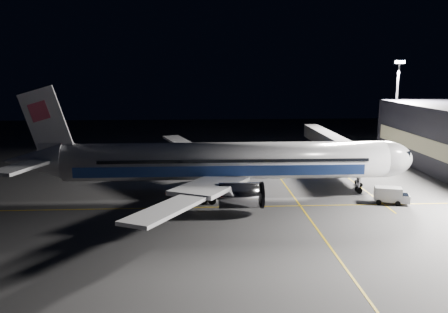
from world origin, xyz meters
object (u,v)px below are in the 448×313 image
(airliner, at_px, (220,162))
(floodlight_mast_north, at_px, (397,98))
(safety_cone_a, at_px, (262,186))
(safety_cone_c, at_px, (189,186))
(jet_bridge, at_px, (334,144))
(baggage_tug, at_px, (240,176))
(safety_cone_b, at_px, (228,176))
(service_truck, at_px, (391,195))

(airliner, distance_m, floodlight_mast_north, 52.56)
(safety_cone_a, height_order, safety_cone_c, safety_cone_c)
(jet_bridge, relative_size, floodlight_mast_north, 1.66)
(floodlight_mast_north, relative_size, baggage_tug, 7.34)
(baggage_tug, height_order, safety_cone_b, baggage_tug)
(floodlight_mast_north, xyz_separation_m, safety_cone_a, (-34.00, -27.99, -12.09))
(safety_cone_b, height_order, safety_cone_c, safety_cone_c)
(floodlight_mast_north, distance_m, baggage_tug, 45.73)
(safety_cone_a, bearing_deg, jet_bridge, 41.30)
(service_truck, bearing_deg, airliner, -177.56)
(airliner, xyz_separation_m, safety_cone_b, (2.03, 10.87, -4.87))
(floodlight_mast_north, distance_m, safety_cone_a, 45.67)
(baggage_tug, bearing_deg, service_truck, -49.75)
(jet_bridge, relative_size, safety_cone_b, 59.59)
(airliner, distance_m, safety_cone_a, 9.48)
(airliner, xyz_separation_m, service_truck, (24.15, -5.73, -3.87))
(service_truck, bearing_deg, floodlight_mast_north, 81.62)
(floodlight_mast_north, xyz_separation_m, service_truck, (-16.93, -37.72, -11.08))
(jet_bridge, xyz_separation_m, floodlight_mast_north, (18.00, 13.93, 7.79))
(safety_cone_a, distance_m, safety_cone_b, 8.52)
(floodlight_mast_north, distance_m, safety_cone_b, 46.00)
(jet_bridge, bearing_deg, floodlight_mast_north, 37.74)
(jet_bridge, xyz_separation_m, service_truck, (1.07, -23.79, -3.29))
(safety_cone_c, bearing_deg, airliner, -39.83)
(safety_cone_a, distance_m, safety_cone_c, 11.87)
(service_truck, xyz_separation_m, baggage_tug, (-20.35, 13.89, -0.48))
(floodlight_mast_north, relative_size, service_truck, 4.11)
(airliner, bearing_deg, safety_cone_c, 140.17)
(floodlight_mast_north, bearing_deg, safety_cone_c, -148.61)
(floodlight_mast_north, relative_size, safety_cone_b, 35.86)
(jet_bridge, height_order, safety_cone_b, jet_bridge)
(baggage_tug, height_order, safety_cone_c, baggage_tug)
(floodlight_mast_north, height_order, baggage_tug, floodlight_mast_north)
(baggage_tug, relative_size, safety_cone_a, 4.97)
(service_truck, relative_size, safety_cone_a, 8.86)
(jet_bridge, height_order, service_truck, jet_bridge)
(airliner, bearing_deg, jet_bridge, 38.04)
(baggage_tug, bearing_deg, safety_cone_b, 107.68)
(airliner, xyz_separation_m, floodlight_mast_north, (41.08, 31.99, 7.21))
(floodlight_mast_north, height_order, safety_cone_a, floodlight_mast_north)
(safety_cone_a, bearing_deg, airliner, -150.52)
(baggage_tug, distance_m, safety_cone_c, 9.56)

